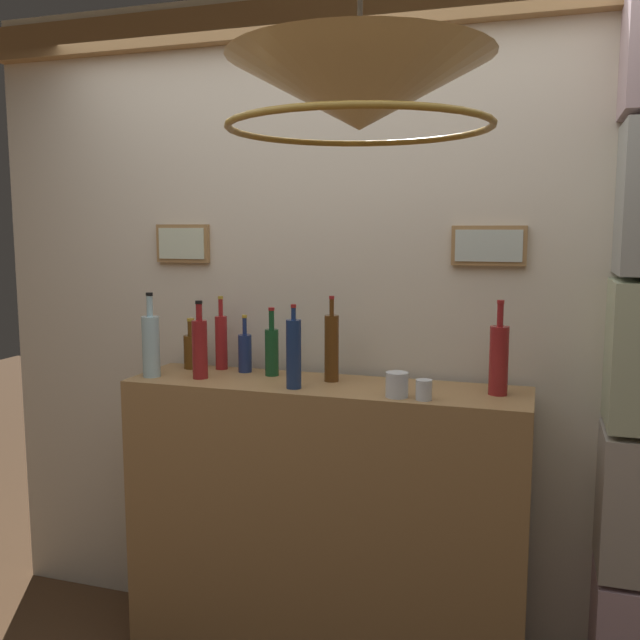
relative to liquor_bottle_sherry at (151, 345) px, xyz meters
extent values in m
cube|color=beige|center=(0.69, 0.35, 0.06)|extent=(3.20, 0.08, 2.65)
cube|color=#9E7547|center=(0.69, 0.29, 1.26)|extent=(3.20, 0.10, 0.14)
cube|color=#9E7547|center=(-0.01, 0.30, 0.39)|extent=(0.24, 0.03, 0.16)
cube|color=beige|center=(-0.01, 0.29, 0.39)|extent=(0.21, 0.01, 0.13)
cube|color=#9E7547|center=(1.27, 0.30, 0.39)|extent=(0.28, 0.03, 0.15)
cube|color=#B8C4BA|center=(1.27, 0.29, 0.39)|extent=(0.25, 0.01, 0.12)
cube|color=#C9A6B4|center=(1.77, 0.19, -1.01)|extent=(0.18, 0.37, 0.50)
cube|color=#AFA59A|center=(1.77, 0.19, -0.49)|extent=(0.18, 0.37, 0.50)
cube|color=#B9C49F|center=(1.77, 0.19, 0.03)|extent=(0.17, 0.37, 0.50)
cube|color=#9E7547|center=(0.69, 0.08, -0.70)|extent=(1.52, 0.38, 1.14)
cylinder|color=#A5CAD3|center=(0.00, 0.00, -0.01)|extent=(0.07, 0.07, 0.24)
cylinder|color=#A5CAD3|center=(0.00, 0.00, 0.15)|extent=(0.02, 0.02, 0.08)
cylinder|color=black|center=(0.00, 0.00, 0.20)|extent=(0.03, 0.03, 0.01)
cylinder|color=#184925|center=(0.45, 0.16, -0.03)|extent=(0.05, 0.05, 0.19)
cylinder|color=#184925|center=(0.45, 0.16, 0.10)|extent=(0.02, 0.02, 0.08)
cylinder|color=maroon|center=(0.45, 0.16, 0.14)|extent=(0.02, 0.02, 0.01)
cylinder|color=navy|center=(0.32, 0.20, -0.05)|extent=(0.06, 0.06, 0.15)
cylinder|color=navy|center=(0.32, 0.20, 0.06)|extent=(0.02, 0.02, 0.07)
cylinder|color=#B7932D|center=(0.32, 0.20, 0.10)|extent=(0.02, 0.02, 0.01)
cylinder|color=maroon|center=(0.20, 0.03, -0.01)|extent=(0.06, 0.06, 0.23)
cylinder|color=maroon|center=(0.20, 0.03, 0.13)|extent=(0.02, 0.02, 0.07)
cylinder|color=black|center=(0.20, 0.03, 0.17)|extent=(0.03, 0.03, 0.01)
cylinder|color=#593413|center=(0.70, 0.14, 0.00)|extent=(0.06, 0.06, 0.26)
cylinder|color=#593413|center=(0.70, 0.14, 0.16)|extent=(0.02, 0.02, 0.06)
cylinder|color=maroon|center=(0.70, 0.14, 0.20)|extent=(0.02, 0.02, 0.01)
cylinder|color=navy|center=(0.61, -0.02, 0.00)|extent=(0.06, 0.06, 0.25)
cylinder|color=navy|center=(0.61, -0.02, 0.15)|extent=(0.02, 0.02, 0.04)
cylinder|color=maroon|center=(0.61, -0.02, 0.18)|extent=(0.02, 0.02, 0.01)
cylinder|color=maroon|center=(0.20, 0.22, -0.02)|extent=(0.05, 0.05, 0.22)
cylinder|color=maroon|center=(0.20, 0.22, 0.13)|extent=(0.02, 0.02, 0.07)
cylinder|color=#B7932D|center=(0.20, 0.22, 0.17)|extent=(0.02, 0.02, 0.01)
cylinder|color=maroon|center=(1.33, 0.11, -0.01)|extent=(0.07, 0.07, 0.24)
cylinder|color=maroon|center=(1.33, 0.11, 0.16)|extent=(0.02, 0.02, 0.08)
cylinder|color=maroon|center=(1.33, 0.11, 0.20)|extent=(0.03, 0.03, 0.01)
cylinder|color=brown|center=(0.07, 0.19, -0.06)|extent=(0.06, 0.06, 0.14)
cylinder|color=brown|center=(0.07, 0.19, 0.04)|extent=(0.03, 0.03, 0.06)
cylinder|color=#B7932D|center=(0.07, 0.19, 0.08)|extent=(0.03, 0.03, 0.01)
cylinder|color=silver|center=(1.09, -0.05, -0.09)|extent=(0.06, 0.06, 0.07)
cylinder|color=silver|center=(0.99, -0.04, -0.08)|extent=(0.08, 0.08, 0.09)
cone|color=beige|center=(1.05, -0.79, 0.76)|extent=(0.61, 0.61, 0.16)
torus|color=#AD8433|center=(1.05, -0.79, 0.68)|extent=(0.62, 0.62, 0.02)
camera|label=1|loc=(1.46, -2.37, 0.45)|focal=39.02mm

